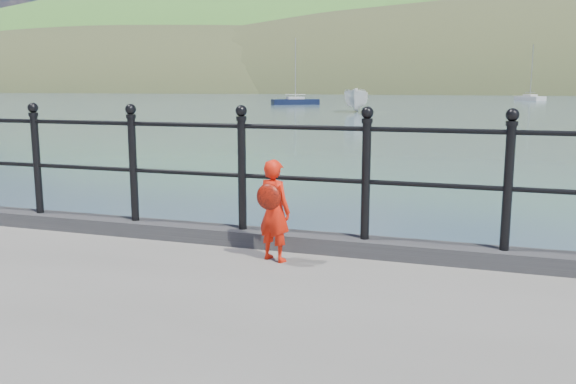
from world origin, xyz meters
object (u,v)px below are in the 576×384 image
(child, at_px, (274,209))
(sailboat_deep, at_px, (530,98))
(sailboat_left, at_px, (295,102))
(railing, at_px, (302,163))
(launch_white, at_px, (357,100))

(child, bearing_deg, sailboat_deep, -74.05)
(child, relative_size, sailboat_deep, 0.10)
(child, height_order, sailboat_left, sailboat_left)
(railing, xyz_separation_m, child, (-0.12, -0.44, -0.36))
(launch_white, relative_size, sailboat_deep, 0.64)
(railing, xyz_separation_m, sailboat_left, (-22.68, 70.28, -1.49))
(launch_white, distance_m, sailboat_deep, 53.63)
(child, distance_m, sailboat_deep, 102.45)
(railing, height_order, sailboat_left, sailboat_left)
(railing, xyz_separation_m, sailboat_deep, (7.15, 101.74, -1.48))
(railing, bearing_deg, launch_white, 101.61)
(sailboat_deep, relative_size, sailboat_left, 1.05)
(railing, bearing_deg, child, -105.04)
(railing, bearing_deg, sailboat_left, 107.89)
(child, xyz_separation_m, sailboat_deep, (7.27, 102.19, -1.12))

